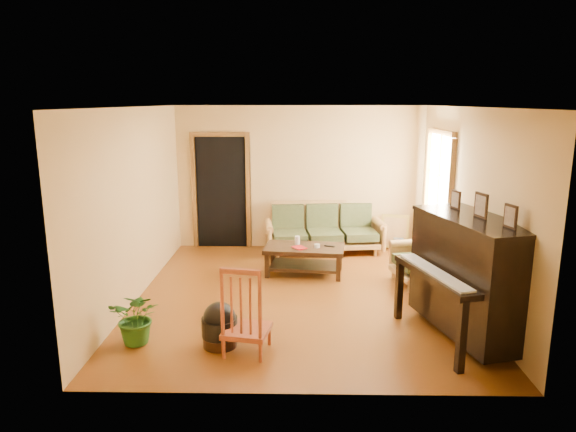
{
  "coord_description": "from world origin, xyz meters",
  "views": [
    {
      "loc": [
        -0.04,
        -6.81,
        2.67
      ],
      "look_at": [
        -0.17,
        0.2,
        1.1
      ],
      "focal_mm": 32.0,
      "sensor_mm": 36.0,
      "label": 1
    }
  ],
  "objects_px": {
    "red_chair": "(246,308)",
    "ceramic_crock": "(398,244)",
    "piano": "(471,279)",
    "coffee_table": "(304,260)",
    "footstool": "(220,330)",
    "armchair": "(421,256)",
    "potted_plant": "(137,317)",
    "sofa": "(324,228)"
  },
  "relations": [
    {
      "from": "piano",
      "to": "potted_plant",
      "type": "relative_size",
      "value": 2.57
    },
    {
      "from": "piano",
      "to": "red_chair",
      "type": "relative_size",
      "value": 1.59
    },
    {
      "from": "armchair",
      "to": "potted_plant",
      "type": "relative_size",
      "value": 1.39
    },
    {
      "from": "sofa",
      "to": "coffee_table",
      "type": "distance_m",
      "value": 1.26
    },
    {
      "from": "coffee_table",
      "to": "piano",
      "type": "bearing_deg",
      "value": -49.91
    },
    {
      "from": "armchair",
      "to": "footstool",
      "type": "distance_m",
      "value": 3.38
    },
    {
      "from": "coffee_table",
      "to": "armchair",
      "type": "distance_m",
      "value": 1.79
    },
    {
      "from": "footstool",
      "to": "ceramic_crock",
      "type": "relative_size",
      "value": 1.72
    },
    {
      "from": "armchair",
      "to": "red_chair",
      "type": "relative_size",
      "value": 0.87
    },
    {
      "from": "armchair",
      "to": "red_chair",
      "type": "height_order",
      "value": "red_chair"
    },
    {
      "from": "piano",
      "to": "footstool",
      "type": "bearing_deg",
      "value": 170.14
    },
    {
      "from": "ceramic_crock",
      "to": "coffee_table",
      "type": "bearing_deg",
      "value": -141.78
    },
    {
      "from": "red_chair",
      "to": "ceramic_crock",
      "type": "distance_m",
      "value": 4.66
    },
    {
      "from": "sofa",
      "to": "ceramic_crock",
      "type": "height_order",
      "value": "sofa"
    },
    {
      "from": "coffee_table",
      "to": "piano",
      "type": "height_order",
      "value": "piano"
    },
    {
      "from": "footstool",
      "to": "ceramic_crock",
      "type": "xyz_separation_m",
      "value": [
        2.72,
        3.84,
        -0.07
      ]
    },
    {
      "from": "armchair",
      "to": "potted_plant",
      "type": "xyz_separation_m",
      "value": [
        -3.62,
        -1.98,
        -0.12
      ]
    },
    {
      "from": "footstool",
      "to": "sofa",
      "type": "bearing_deg",
      "value": 69.8
    },
    {
      "from": "ceramic_crock",
      "to": "piano",
      "type": "bearing_deg",
      "value": -88.28
    },
    {
      "from": "sofa",
      "to": "armchair",
      "type": "relative_size",
      "value": 2.39
    },
    {
      "from": "coffee_table",
      "to": "ceramic_crock",
      "type": "height_order",
      "value": "coffee_table"
    },
    {
      "from": "coffee_table",
      "to": "potted_plant",
      "type": "xyz_separation_m",
      "value": [
        -1.9,
        -2.42,
        0.09
      ]
    },
    {
      "from": "armchair",
      "to": "red_chair",
      "type": "xyz_separation_m",
      "value": [
        -2.38,
        -2.16,
        0.07
      ]
    },
    {
      "from": "sofa",
      "to": "potted_plant",
      "type": "bearing_deg",
      "value": -128.89
    },
    {
      "from": "sofa",
      "to": "piano",
      "type": "distance_m",
      "value": 3.7
    },
    {
      "from": "sofa",
      "to": "piano",
      "type": "bearing_deg",
      "value": -72.98
    },
    {
      "from": "footstool",
      "to": "potted_plant",
      "type": "relative_size",
      "value": 0.64
    },
    {
      "from": "coffee_table",
      "to": "footstool",
      "type": "relative_size",
      "value": 3.08
    },
    {
      "from": "armchair",
      "to": "sofa",
      "type": "bearing_deg",
      "value": 118.3
    },
    {
      "from": "piano",
      "to": "ceramic_crock",
      "type": "relative_size",
      "value": 6.93
    },
    {
      "from": "sofa",
      "to": "ceramic_crock",
      "type": "distance_m",
      "value": 1.43
    },
    {
      "from": "sofa",
      "to": "red_chair",
      "type": "distance_m",
      "value": 3.92
    },
    {
      "from": "piano",
      "to": "ceramic_crock",
      "type": "distance_m",
      "value": 3.63
    },
    {
      "from": "piano",
      "to": "armchair",
      "type": "bearing_deg",
      "value": 78.87
    },
    {
      "from": "ceramic_crock",
      "to": "potted_plant",
      "type": "xyz_separation_m",
      "value": [
        -3.64,
        -3.8,
        0.2
      ]
    },
    {
      "from": "ceramic_crock",
      "to": "red_chair",
      "type": "bearing_deg",
      "value": -121.11
    },
    {
      "from": "sofa",
      "to": "footstool",
      "type": "height_order",
      "value": "sofa"
    },
    {
      "from": "armchair",
      "to": "piano",
      "type": "distance_m",
      "value": 1.78
    },
    {
      "from": "coffee_table",
      "to": "red_chair",
      "type": "distance_m",
      "value": 2.7
    },
    {
      "from": "sofa",
      "to": "piano",
      "type": "height_order",
      "value": "piano"
    },
    {
      "from": "sofa",
      "to": "ceramic_crock",
      "type": "bearing_deg",
      "value": 1.5
    },
    {
      "from": "armchair",
      "to": "piano",
      "type": "xyz_separation_m",
      "value": [
        0.13,
        -1.76,
        0.27
      ]
    }
  ]
}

